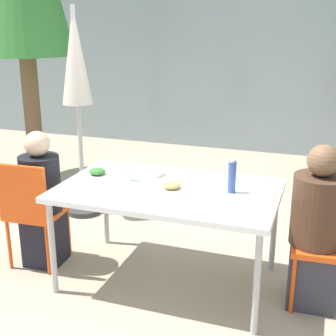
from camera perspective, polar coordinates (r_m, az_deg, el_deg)
name	(u,v)px	position (r m, az deg, el deg)	size (l,w,h in m)	color
ground_plane	(168,280)	(3.67, 0.00, -13.50)	(24.00, 24.00, 0.00)	tan
building_facade	(260,49)	(7.06, 11.13, 14.03)	(10.00, 0.20, 3.00)	#89999E
dining_table	(168,195)	(3.36, 0.00, -3.27)	(1.56, 0.96, 0.75)	white
chair_left	(31,206)	(3.79, -16.36, -4.50)	(0.42, 0.42, 0.88)	#E54C14
person_left	(42,203)	(3.82, -15.10, -4.12)	(0.31, 0.31, 1.10)	black
chair_right	(323,231)	(3.40, 18.39, -7.28)	(0.42, 0.42, 0.88)	#E54C14
person_right	(316,232)	(3.32, 17.59, -7.50)	(0.35, 0.35, 1.14)	#383842
closed_umbrella	(76,71)	(4.58, -11.14, 11.55)	(0.36, 0.36, 2.03)	#333333
plate_0	(172,187)	(3.29, 0.46, -2.34)	(0.23, 0.23, 0.07)	white
plate_1	(97,173)	(3.63, -8.60, -0.64)	(0.23, 0.23, 0.06)	white
bottle	(232,177)	(3.25, 7.81, -1.05)	(0.06, 0.06, 0.24)	#334C8E
drinking_cup	(130,175)	(3.50, -4.71, -0.81)	(0.07, 0.07, 0.09)	silver
salad_bowl	(152,171)	(3.61, -2.00, -0.39)	(0.17, 0.17, 0.06)	white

